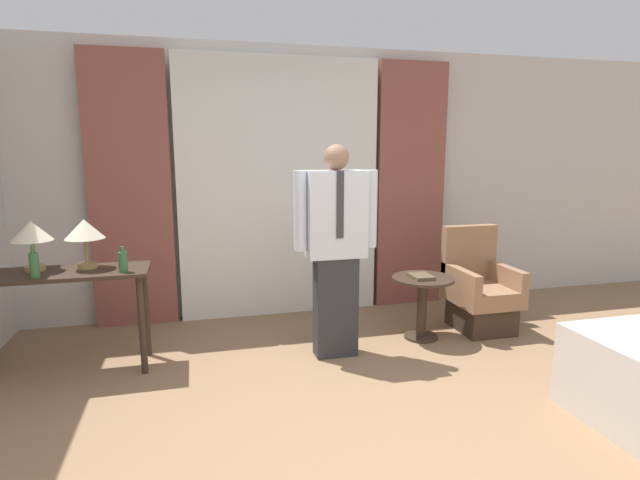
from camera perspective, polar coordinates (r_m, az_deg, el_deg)
ground_plane at (r=2.89m, az=6.32°, el=-25.52°), size 16.00×16.00×0.00m
wall_back at (r=5.16m, az=-4.83°, el=6.58°), size 10.00×0.06×2.70m
curtain_sheer_center at (r=5.04m, az=-4.57°, el=5.80°), size 2.01×0.06×2.58m
curtain_drape_left at (r=5.00m, az=-20.89°, el=5.12°), size 0.75×0.06×2.58m
curtain_drape_right at (r=5.46m, az=10.35°, el=6.02°), size 0.75×0.06×2.58m
desk at (r=4.21m, az=-27.46°, el=-4.99°), size 1.26×0.47×0.79m
table_lamp_left at (r=4.25m, az=-30.08°, el=0.66°), size 0.29×0.29×0.38m
table_lamp_right at (r=4.16m, az=-25.31°, el=0.89°), size 0.29×0.29×0.38m
bottle_near_edge at (r=4.04m, az=-29.87°, el=-2.46°), size 0.06×0.06×0.23m
bottle_by_lamp at (r=3.96m, az=-21.60°, el=-2.30°), size 0.07×0.07×0.19m
person at (r=4.00m, az=1.83°, el=-0.53°), size 0.68×0.23×1.73m
armchair at (r=4.98m, az=17.74°, el=-5.81°), size 0.55×0.63×0.96m
side_table at (r=4.58m, az=11.61°, el=-6.40°), size 0.55×0.55×0.57m
book at (r=4.50m, az=11.48°, el=-4.10°), size 0.17×0.22×0.03m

